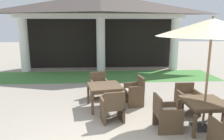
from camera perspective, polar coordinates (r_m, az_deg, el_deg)
name	(u,v)px	position (r m, az deg, el deg)	size (l,w,h in m)	color
background_pavilion	(100,11)	(11.91, -3.18, 15.75)	(9.63, 2.94, 4.22)	white
lawn_strip	(101,76)	(10.54, -2.94, -1.71)	(11.43, 2.52, 0.01)	#47843D
patio_table_near_foreground	(105,88)	(6.41, -2.02, -4.98)	(1.13, 1.13, 0.72)	brown
patio_chair_near_foreground_east	(135,92)	(6.73, 6.25, -5.96)	(0.61, 0.64, 0.92)	brown
patio_chair_near_foreground_south	(112,107)	(5.58, 0.13, -10.04)	(0.66, 0.65, 0.87)	brown
patio_chair_near_foreground_north	(99,86)	(7.39, -3.59, -4.36)	(0.66, 0.62, 0.88)	brown
patio_table_mid_left	(205,105)	(5.62, 23.96, -8.63)	(0.99, 0.99, 0.70)	brown
patio_umbrella_mid_left	(212,28)	(5.30, 25.64, 10.25)	(2.51, 2.51, 2.72)	#2D2D2D
patio_chair_mid_left_north	(187,99)	(6.48, 19.80, -7.49)	(0.60, 0.60, 0.84)	brown
patio_chair_mid_left_west	(166,114)	(5.32, 14.51, -11.65)	(0.60, 0.59, 0.87)	brown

